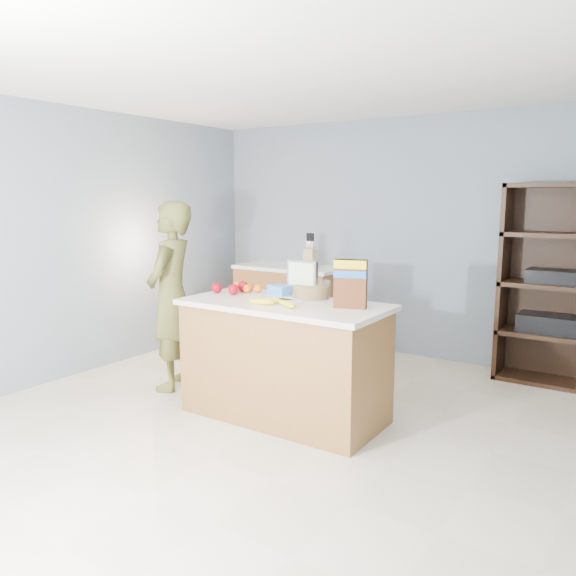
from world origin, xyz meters
The scene contains 15 objects.
floor centered at (0.00, 0.00, 0.00)m, with size 4.50×5.00×0.02m, color beige.
walls centered at (0.00, 0.00, 1.65)m, with size 4.52×5.02×2.51m.
counter_peninsula centered at (0.00, 0.30, 0.42)m, with size 1.56×0.76×0.90m.
back_cabinet centered at (-1.20, 2.20, 0.45)m, with size 1.24×0.62×0.90m.
shelving_unit centered at (1.55, 2.35, 0.86)m, with size 0.90×0.40×1.80m.
person centered at (-1.21, 0.33, 0.82)m, with size 0.60×0.39×1.65m, color brown.
knife_block centered at (-0.89, 2.13, 1.02)m, with size 0.12×0.10×0.31m.
envelopes centered at (-0.04, 0.39, 0.90)m, with size 0.29×0.19×0.00m.
bananas centered at (0.03, 0.15, 0.92)m, with size 0.42×0.19×0.05m.
apples centered at (-0.57, 0.38, 0.94)m, with size 0.26×0.26×0.09m.
oranges centered at (-0.54, 0.52, 0.93)m, with size 0.32×0.20×0.07m.
blue_carton centered at (-0.20, 0.54, 0.94)m, with size 0.18×0.12×0.08m, color blue.
salad_bowl centered at (0.08, 0.57, 0.96)m, with size 0.30×0.30×0.13m.
tv centered at (-0.04, 0.62, 1.06)m, with size 0.28×0.12×0.28m.
cereal_box centered at (0.51, 0.37, 1.10)m, with size 0.24×0.15×0.34m.
Camera 1 is at (2.31, -3.12, 1.68)m, focal length 35.00 mm.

